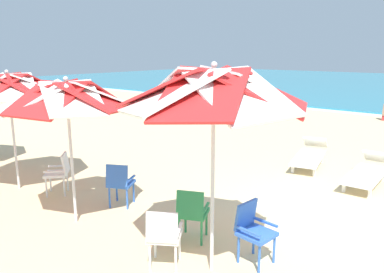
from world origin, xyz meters
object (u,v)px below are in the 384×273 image
plastic_chair_3 (120,182)px  sun_lounger_2 (310,155)px  sun_lounger_1 (368,172)px  plastic_chair_0 (164,234)px  beach_umbrella_2 (8,86)px  beach_umbrella_1 (67,97)px  beach_umbrella_0 (214,91)px  plastic_chair_2 (253,229)px  plastic_chair_4 (60,171)px  plastic_chair_1 (192,211)px

plastic_chair_3 → sun_lounger_2: 5.19m
sun_lounger_1 → plastic_chair_0: bearing=-102.9°
sun_lounger_2 → plastic_chair_0: bearing=-86.7°
beach_umbrella_2 → sun_lounger_2: (4.21, 5.65, -1.93)m
plastic_chair_0 → beach_umbrella_1: 2.76m
beach_umbrella_0 → sun_lounger_1: size_ratio=1.29×
beach_umbrella_2 → plastic_chair_0: bearing=-2.7°
plastic_chair_0 → sun_lounger_2: (-0.34, 5.87, -0.22)m
sun_lounger_1 → sun_lounger_2: 1.65m
plastic_chair_0 → beach_umbrella_2: (-4.55, 0.21, 1.72)m
beach_umbrella_1 → plastic_chair_3: size_ratio=2.91×
plastic_chair_0 → beach_umbrella_2: size_ratio=0.34×
plastic_chair_3 → sun_lounger_1: size_ratio=0.40×
plastic_chair_2 → plastic_chair_4: (-4.41, -0.29, 0.00)m
plastic_chair_2 → plastic_chair_4: same height
sun_lounger_1 → sun_lounger_2: size_ratio=0.97×
beach_umbrella_0 → beach_umbrella_2: (-5.09, -0.15, -0.22)m
plastic_chair_2 → beach_umbrella_2: bearing=-172.6°
beach_umbrella_2 → plastic_chair_4: beach_umbrella_2 is taller
plastic_chair_0 → beach_umbrella_1: bearing=178.5°
beach_umbrella_0 → sun_lounger_1: 5.46m
sun_lounger_2 → plastic_chair_1: bearing=-88.1°
plastic_chair_1 → plastic_chair_4: (-3.38, -0.20, 0.00)m
plastic_chair_1 → beach_umbrella_1: size_ratio=0.34×
plastic_chair_0 → plastic_chair_1: same height
plastic_chair_0 → sun_lounger_2: plastic_chair_0 is taller
plastic_chair_1 → beach_umbrella_2: beach_umbrella_2 is taller
plastic_chair_3 → plastic_chair_4: 1.52m
plastic_chair_0 → plastic_chair_2: size_ratio=1.00×
sun_lounger_1 → beach_umbrella_2: bearing=-138.4°
plastic_chair_3 → beach_umbrella_2: (-2.46, -0.77, 1.72)m
plastic_chair_0 → plastic_chair_1: (-0.18, 0.82, 0.00)m
plastic_chair_4 → sun_lounger_2: (3.22, 5.24, -0.22)m
beach_umbrella_1 → sun_lounger_1: bearing=57.2°
plastic_chair_0 → plastic_chair_2: (0.85, 0.91, 0.00)m
plastic_chair_0 → plastic_chair_3: size_ratio=1.00×
plastic_chair_1 → plastic_chair_3: 1.92m
plastic_chair_1 → beach_umbrella_0: bearing=-32.5°
beach_umbrella_0 → sun_lounger_2: 5.98m
plastic_chair_2 → beach_umbrella_0: bearing=-119.3°
beach_umbrella_2 → plastic_chair_1: bearing=7.9°
beach_umbrella_0 → plastic_chair_4: size_ratio=3.22×
plastic_chair_1 → beach_umbrella_1: 2.73m
beach_umbrella_2 → sun_lounger_1: beach_umbrella_2 is taller
beach_umbrella_0 → beach_umbrella_1: (-2.72, -0.31, -0.25)m
plastic_chair_1 → sun_lounger_1: (1.39, 4.51, -0.22)m
plastic_chair_2 → beach_umbrella_2: (-5.40, -0.70, 1.72)m
beach_umbrella_0 → sun_lounger_2: beach_umbrella_0 is taller
plastic_chair_2 → beach_umbrella_1: beach_umbrella_1 is taller
plastic_chair_1 → beach_umbrella_2: (-4.37, -0.61, 1.72)m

